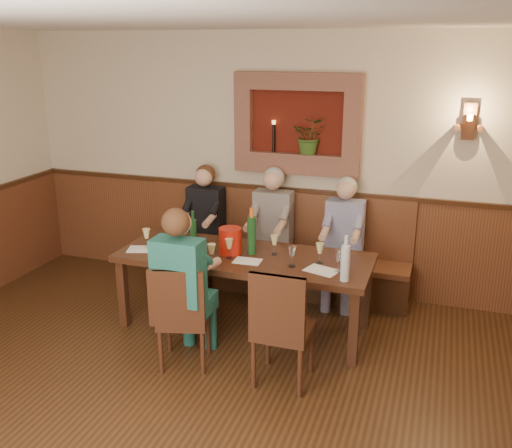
{
  "coord_description": "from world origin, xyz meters",
  "views": [
    {
      "loc": [
        1.72,
        -2.91,
        2.66
      ],
      "look_at": [
        0.1,
        1.9,
        1.05
      ],
      "focal_mm": 40.0,
      "sensor_mm": 36.0,
      "label": 1
    }
  ],
  "objects": [
    {
      "name": "ground_plane",
      "position": [
        0.0,
        0.0,
        0.0
      ],
      "size": [
        6.0,
        6.0,
        0.0
      ],
      "primitive_type": "plane",
      "color": "#321B0D",
      "rests_on": "ground"
    },
    {
      "name": "room_shell",
      "position": [
        0.0,
        0.0,
        1.89
      ],
      "size": [
        6.04,
        6.04,
        2.82
      ],
      "color": "#C6B295",
      "rests_on": "ground"
    },
    {
      "name": "wainscoting",
      "position": [
        0.0,
        -0.0,
        0.59
      ],
      "size": [
        6.02,
        6.02,
        1.15
      ],
      "color": "#572A18",
      "rests_on": "ground"
    },
    {
      "name": "wall_niche",
      "position": [
        0.24,
        2.94,
        1.81
      ],
      "size": [
        1.36,
        0.3,
        1.06
      ],
      "color": "#50140B",
      "rests_on": "ground"
    },
    {
      "name": "wall_sconce",
      "position": [
        1.9,
        2.93,
        1.94
      ],
      "size": [
        0.25,
        0.2,
        0.35
      ],
      "color": "#572A18",
      "rests_on": "ground"
    },
    {
      "name": "dining_table",
      "position": [
        0.0,
        1.85,
        0.68
      ],
      "size": [
        2.4,
        0.9,
        0.75
      ],
      "color": "#381C10",
      "rests_on": "ground"
    },
    {
      "name": "bench",
      "position": [
        0.0,
        2.79,
        0.33
      ],
      "size": [
        3.0,
        0.45,
        1.11
      ],
      "color": "#381E0F",
      "rests_on": "ground"
    },
    {
      "name": "chair_near_left",
      "position": [
        -0.25,
        1.03,
        0.27
      ],
      "size": [
        0.51,
        0.51,
        0.93
      ],
      "rotation": [
        0.0,
        0.0,
        0.27
      ],
      "color": "#381C10",
      "rests_on": "ground"
    },
    {
      "name": "chair_near_right",
      "position": [
        0.62,
        1.04,
        0.29
      ],
      "size": [
        0.45,
        0.45,
        1.01
      ],
      "rotation": [
        0.0,
        0.0,
        -0.0
      ],
      "color": "#381C10",
      "rests_on": "ground"
    },
    {
      "name": "person_bench_left",
      "position": [
        -0.79,
        2.69,
        0.57
      ],
      "size": [
        0.4,
        0.49,
        1.38
      ],
      "color": "black",
      "rests_on": "ground"
    },
    {
      "name": "person_bench_mid",
      "position": [
        0.0,
        2.69,
        0.58
      ],
      "size": [
        0.41,
        0.51,
        1.41
      ],
      "color": "#5B5553",
      "rests_on": "ground"
    },
    {
      "name": "person_bench_right",
      "position": [
        0.79,
        2.69,
        0.56
      ],
      "size": [
        0.39,
        0.48,
        1.36
      ],
      "color": "navy",
      "rests_on": "ground"
    },
    {
      "name": "person_chair_front",
      "position": [
        -0.26,
        1.07,
        0.59
      ],
      "size": [
        0.42,
        0.51,
        1.42
      ],
      "color": "#1A545C",
      "rests_on": "ground"
    },
    {
      "name": "spittoon_bucket",
      "position": [
        -0.14,
        1.85,
        0.87
      ],
      "size": [
        0.29,
        0.29,
        0.25
      ],
      "primitive_type": "cylinder",
      "rotation": [
        0.0,
        0.0,
        0.4
      ],
      "color": "red",
      "rests_on": "dining_table"
    },
    {
      "name": "wine_bottle_green_a",
      "position": [
        0.06,
        1.9,
        0.94
      ],
      "size": [
        0.09,
        0.09,
        0.45
      ],
      "rotation": [
        0.0,
        0.0,
        0.07
      ],
      "color": "#19471E",
      "rests_on": "dining_table"
    },
    {
      "name": "wine_bottle_green_b",
      "position": [
        -0.54,
        1.89,
        0.9
      ],
      "size": [
        0.08,
        0.08,
        0.37
      ],
      "rotation": [
        0.0,
        0.0,
        0.23
      ],
      "color": "#19471E",
      "rests_on": "dining_table"
    },
    {
      "name": "water_bottle",
      "position": [
        1.01,
        1.54,
        0.91
      ],
      "size": [
        0.09,
        0.09,
        0.4
      ],
      "rotation": [
        0.0,
        0.0,
        -0.24
      ],
      "color": "silver",
      "rests_on": "dining_table"
    },
    {
      "name": "tasting_sheet_a",
      "position": [
        -0.99,
        1.67,
        0.75
      ],
      "size": [
        0.33,
        0.28,
        0.0
      ],
      "primitive_type": "cube",
      "rotation": [
        0.0,
        0.0,
        0.31
      ],
      "color": "white",
      "rests_on": "dining_table"
    },
    {
      "name": "tasting_sheet_b",
      "position": [
        0.08,
        1.7,
        0.75
      ],
      "size": [
        0.26,
        0.19,
        0.0
      ],
      "primitive_type": "cube",
      "rotation": [
        0.0,
        0.0,
        0.04
      ],
      "color": "white",
      "rests_on": "dining_table"
    },
    {
      "name": "tasting_sheet_c",
      "position": [
        0.78,
        1.69,
        0.75
      ],
      "size": [
        0.34,
        0.28,
        0.0
      ],
      "primitive_type": "cube",
      "rotation": [
        0.0,
        0.0,
        -0.31
      ],
      "color": "white",
      "rests_on": "dining_table"
    },
    {
      "name": "tasting_sheet_d",
      "position": [
        -0.47,
        1.57,
        0.75
      ],
      "size": [
        0.28,
        0.23,
        0.0
      ],
      "primitive_type": "cube",
      "rotation": [
        0.0,
        0.0,
        -0.26
      ],
      "color": "white",
      "rests_on": "dining_table"
    },
    {
      "name": "wine_glass_0",
      "position": [
        0.27,
        1.95,
        0.85
      ],
      "size": [
        0.08,
        0.08,
        0.19
      ],
      "primitive_type": null,
      "color": "#DCD383",
      "rests_on": "dining_table"
    },
    {
      "name": "wine_glass_1",
      "position": [
        -0.2,
        1.53,
        0.85
      ],
      "size": [
        0.08,
        0.08,
        0.19
      ],
      "primitive_type": null,
      "color": "#DCD383",
      "rests_on": "dining_table"
    },
    {
      "name": "wine_glass_2",
      "position": [
        -0.62,
        1.61,
        0.85
      ],
      "size": [
        0.08,
        0.08,
        0.19
      ],
      "primitive_type": null,
      "color": "#DCD383",
      "rests_on": "dining_table"
    },
    {
      "name": "wine_glass_3",
      "position": [
        0.5,
        1.7,
        0.85
      ],
      "size": [
        0.08,
        0.08,
        0.19
      ],
      "primitive_type": null,
      "color": "white",
      "rests_on": "dining_table"
    },
    {
      "name": "wine_glass_4",
      "position": [
        0.92,
        1.71,
        0.85
      ],
      "size": [
        0.08,
        0.08,
        0.19
      ],
      "primitive_type": null,
      "color": "white",
      "rests_on": "dining_table"
    },
    {
      "name": "wine_glass_5",
      "position": [
        -0.1,
        1.72,
        0.85
      ],
      "size": [
        0.08,
        0.08,
        0.19
      ],
      "primitive_type": null,
      "color": "#DCD383",
      "rests_on": "dining_table"
    },
    {
      "name": "wine_glass_6",
      "position": [
        -0.69,
        1.91,
        0.85
      ],
      "size": [
        0.08,
        0.08,
        0.19
      ],
      "primitive_type": null,
      "color": "white",
      "rests_on": "dining_table"
    },
    {
      "name": "wine_glass_7",
      "position": [
        -0.97,
        1.74,
        0.85
      ],
      "size": [
        0.08,
        0.08,
        0.19
      ],
      "primitive_type": null,
      "color": "#DCD383",
      "rests_on": "dining_table"
    },
    {
      "name": "wine_glass_8",
      "position": [
        0.72,
        1.87,
        0.85
      ],
      "size": [
        0.08,
        0.08,
        0.19
      ],
      "primitive_type": null,
      "color": "#DCD383",
      "rests_on": "dining_table"
    }
  ]
}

